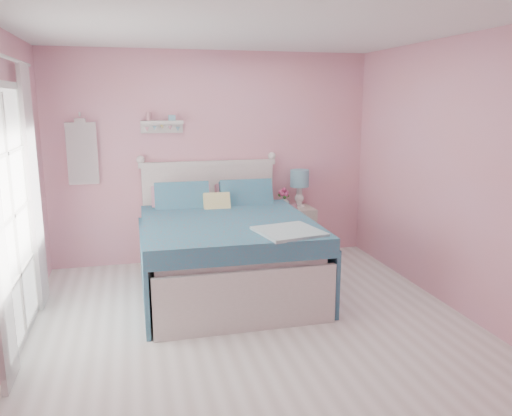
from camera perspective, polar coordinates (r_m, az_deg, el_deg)
name	(u,v)px	position (r m, az deg, el deg)	size (l,w,h in m)	color
floor	(257,333)	(4.52, 0.17, -14.12)	(4.50, 4.50, 0.00)	silver
room_shell	(258,153)	(4.07, 0.19, 6.26)	(4.50, 4.50, 4.50)	pink
bed	(225,251)	(5.40, -3.62, -4.90)	(1.75, 2.20, 1.27)	silver
nightstand	(295,232)	(6.48, 4.42, -2.79)	(0.46, 0.45, 0.66)	beige
table_lamp	(299,181)	(6.40, 4.99, 3.08)	(0.24, 0.24, 0.48)	white
vase	(284,201)	(6.40, 3.20, 0.77)	(0.14, 0.14, 0.15)	silver
teacup	(293,207)	(6.28, 4.31, 0.16)	(0.10, 0.10, 0.08)	#C7869A
roses	(284,193)	(6.38, 3.20, 1.77)	(0.14, 0.11, 0.12)	#C8447B
wall_shelf	(162,124)	(6.14, -10.74, 9.46)	(0.50, 0.15, 0.25)	silver
hanging_dress	(82,154)	(6.16, -19.24, 5.89)	(0.34, 0.03, 0.72)	white
french_door	(12,217)	(4.53, -26.12, -0.92)	(0.04, 1.32, 2.16)	silver
curtain_far	(34,189)	(5.22, -24.06, 2.04)	(0.04, 0.40, 2.32)	white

